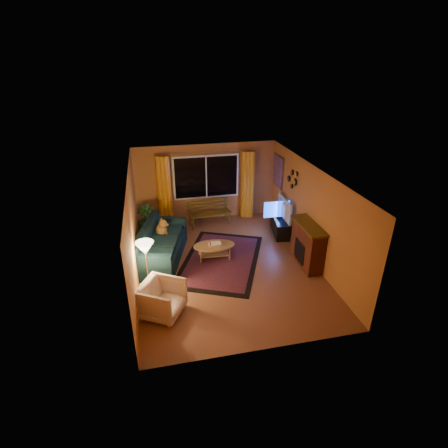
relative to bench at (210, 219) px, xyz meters
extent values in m
cube|color=brown|center=(0.00, -2.44, -0.21)|extent=(4.50, 6.00, 0.02)
cube|color=white|center=(0.00, -2.44, 2.31)|extent=(4.50, 6.00, 0.02)
cube|color=#BD7237|center=(0.00, 0.57, 1.05)|extent=(4.50, 0.02, 2.50)
cube|color=#BD7237|center=(-2.26, -2.44, 1.05)|extent=(0.02, 6.00, 2.50)
cube|color=#BD7237|center=(2.26, -2.44, 1.05)|extent=(0.02, 6.00, 2.50)
cube|color=black|center=(0.00, 0.51, 1.25)|extent=(2.00, 0.02, 1.30)
cylinder|color=#BF8C3F|center=(0.00, 0.46, 2.05)|extent=(3.20, 0.03, 0.03)
cylinder|color=orange|center=(-1.35, 0.44, 0.92)|extent=(0.36, 0.36, 2.24)
cylinder|color=orange|center=(1.35, 0.44, 0.92)|extent=(0.36, 0.36, 2.24)
cube|color=#4B360E|center=(0.00, 0.00, 0.00)|extent=(1.40, 0.60, 0.41)
imported|color=#235B1E|center=(-2.00, -0.10, 0.24)|extent=(0.60, 0.60, 0.90)
cube|color=black|center=(-1.63, -1.78, 0.26)|extent=(1.56, 2.47, 0.93)
imported|color=beige|center=(-1.74, -4.02, 0.22)|extent=(1.07, 1.09, 0.84)
cylinder|color=#BF8C3F|center=(-2.00, -3.22, 0.46)|extent=(0.23, 0.23, 1.32)
cube|color=maroon|center=(-0.09, -2.18, -0.19)|extent=(2.96, 3.53, 0.02)
cylinder|color=#A47548|center=(-0.25, -2.03, 0.00)|extent=(1.17, 1.17, 0.40)
cube|color=black|center=(2.00, -1.02, 0.04)|extent=(0.59, 1.24, 0.50)
imported|color=black|center=(2.00, -1.02, 0.61)|extent=(0.18, 1.10, 0.63)
cube|color=maroon|center=(2.05, -2.84, 0.35)|extent=(0.40, 1.20, 1.10)
cube|color=#C95232|center=(2.22, 0.01, 1.45)|extent=(0.04, 0.76, 0.96)
camera|label=1|loc=(-1.73, -10.01, 4.79)|focal=28.00mm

